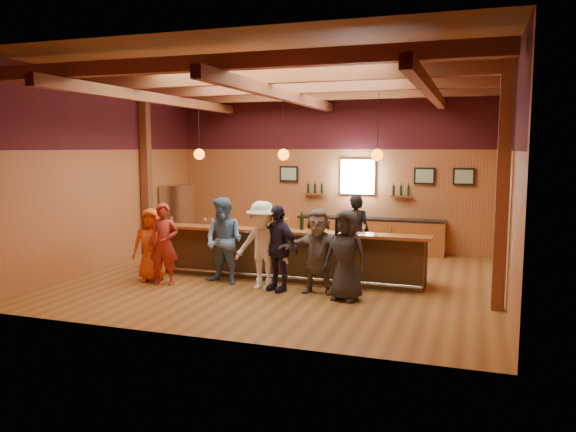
{
  "coord_description": "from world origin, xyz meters",
  "views": [
    {
      "loc": [
        3.92,
        -11.34,
        2.85
      ],
      "look_at": [
        0.0,
        0.3,
        1.35
      ],
      "focal_mm": 35.0,
      "sensor_mm": 36.0,
      "label": 1
    }
  ],
  "objects_px": {
    "customer_brown": "(318,251)",
    "bottle_a": "(302,223)",
    "customer_redvest": "(164,244)",
    "customer_white": "(262,245)",
    "ice_bucket": "(284,224)",
    "bar_counter": "(287,254)",
    "customer_dark": "(346,255)",
    "customer_orange": "(151,245)",
    "stainless_fridge": "(177,217)",
    "customer_denim": "(224,241)",
    "bartender": "(355,233)",
    "back_bar_cabinet": "(370,235)",
    "customer_navy": "(278,248)"
  },
  "relations": [
    {
      "from": "customer_navy",
      "to": "ice_bucket",
      "type": "distance_m",
      "value": 0.94
    },
    {
      "from": "stainless_fridge",
      "to": "customer_navy",
      "type": "bearing_deg",
      "value": -39.67
    },
    {
      "from": "back_bar_cabinet",
      "to": "customer_redvest",
      "type": "xyz_separation_m",
      "value": [
        -3.4,
        -4.99,
        0.38
      ]
    },
    {
      "from": "customer_white",
      "to": "bottle_a",
      "type": "bearing_deg",
      "value": 63.37
    },
    {
      "from": "customer_redvest",
      "to": "bartender",
      "type": "relative_size",
      "value": 0.96
    },
    {
      "from": "bar_counter",
      "to": "customer_dark",
      "type": "xyz_separation_m",
      "value": [
        1.64,
        -1.38,
        0.33
      ]
    },
    {
      "from": "customer_navy",
      "to": "customer_brown",
      "type": "height_order",
      "value": "customer_navy"
    },
    {
      "from": "bar_counter",
      "to": "customer_redvest",
      "type": "bearing_deg",
      "value": -147.37
    },
    {
      "from": "customer_redvest",
      "to": "customer_white",
      "type": "relative_size",
      "value": 0.96
    },
    {
      "from": "customer_brown",
      "to": "ice_bucket",
      "type": "distance_m",
      "value": 1.32
    },
    {
      "from": "customer_white",
      "to": "bottle_a",
      "type": "relative_size",
      "value": 4.68
    },
    {
      "from": "customer_white",
      "to": "stainless_fridge",
      "type": "bearing_deg",
      "value": 141.04
    },
    {
      "from": "customer_navy",
      "to": "customer_brown",
      "type": "bearing_deg",
      "value": 27.72
    },
    {
      "from": "customer_navy",
      "to": "bottle_a",
      "type": "height_order",
      "value": "customer_navy"
    },
    {
      "from": "customer_redvest",
      "to": "bartender",
      "type": "distance_m",
      "value": 4.31
    },
    {
      "from": "ice_bucket",
      "to": "customer_dark",
      "type": "bearing_deg",
      "value": -34.81
    },
    {
      "from": "customer_denim",
      "to": "bottle_a",
      "type": "distance_m",
      "value": 1.69
    },
    {
      "from": "bar_counter",
      "to": "bottle_a",
      "type": "height_order",
      "value": "bottle_a"
    },
    {
      "from": "bar_counter",
      "to": "customer_brown",
      "type": "bearing_deg",
      "value": -46.38
    },
    {
      "from": "customer_orange",
      "to": "customer_brown",
      "type": "height_order",
      "value": "customer_brown"
    },
    {
      "from": "customer_white",
      "to": "customer_redvest",
      "type": "bearing_deg",
      "value": -168.8
    },
    {
      "from": "bar_counter",
      "to": "customer_white",
      "type": "distance_m",
      "value": 1.18
    },
    {
      "from": "customer_orange",
      "to": "customer_denim",
      "type": "height_order",
      "value": "customer_denim"
    },
    {
      "from": "back_bar_cabinet",
      "to": "customer_white",
      "type": "bearing_deg",
      "value": -105.77
    },
    {
      "from": "back_bar_cabinet",
      "to": "stainless_fridge",
      "type": "bearing_deg",
      "value": -168.07
    },
    {
      "from": "customer_white",
      "to": "customer_navy",
      "type": "bearing_deg",
      "value": 1.62
    },
    {
      "from": "customer_dark",
      "to": "bar_counter",
      "type": "bearing_deg",
      "value": 151.7
    },
    {
      "from": "bar_counter",
      "to": "customer_orange",
      "type": "relative_size",
      "value": 4.02
    },
    {
      "from": "bar_counter",
      "to": "ice_bucket",
      "type": "distance_m",
      "value": 0.76
    },
    {
      "from": "customer_dark",
      "to": "bottle_a",
      "type": "bearing_deg",
      "value": 147.54
    },
    {
      "from": "customer_orange",
      "to": "customer_dark",
      "type": "relative_size",
      "value": 0.92
    },
    {
      "from": "customer_dark",
      "to": "bottle_a",
      "type": "distance_m",
      "value": 1.78
    },
    {
      "from": "customer_white",
      "to": "bartender",
      "type": "relative_size",
      "value": 1.0
    },
    {
      "from": "customer_brown",
      "to": "bottle_a",
      "type": "bearing_deg",
      "value": 119.58
    },
    {
      "from": "customer_denim",
      "to": "customer_white",
      "type": "relative_size",
      "value": 1.02
    },
    {
      "from": "customer_redvest",
      "to": "customer_white",
      "type": "bearing_deg",
      "value": -5.59
    },
    {
      "from": "ice_bucket",
      "to": "stainless_fridge",
      "type": "bearing_deg",
      "value": 146.79
    },
    {
      "from": "customer_white",
      "to": "customer_navy",
      "type": "xyz_separation_m",
      "value": [
        0.33,
        -0.01,
        -0.03
      ]
    },
    {
      "from": "customer_dark",
      "to": "customer_navy",
      "type": "bearing_deg",
      "value": -178.3
    },
    {
      "from": "stainless_fridge",
      "to": "ice_bucket",
      "type": "bearing_deg",
      "value": -33.21
    },
    {
      "from": "ice_bucket",
      "to": "customer_brown",
      "type": "bearing_deg",
      "value": -39.11
    },
    {
      "from": "back_bar_cabinet",
      "to": "customer_denim",
      "type": "xyz_separation_m",
      "value": [
        -2.25,
        -4.5,
        0.44
      ]
    },
    {
      "from": "bar_counter",
      "to": "customer_dark",
      "type": "distance_m",
      "value": 2.17
    },
    {
      "from": "stainless_fridge",
      "to": "ice_bucket",
      "type": "distance_m",
      "value": 4.97
    },
    {
      "from": "customer_denim",
      "to": "bartender",
      "type": "distance_m",
      "value": 3.11
    },
    {
      "from": "customer_orange",
      "to": "customer_denim",
      "type": "xyz_separation_m",
      "value": [
        1.59,
        0.27,
        0.13
      ]
    },
    {
      "from": "customer_brown",
      "to": "customer_denim",
      "type": "bearing_deg",
      "value": 171.31
    },
    {
      "from": "bartender",
      "to": "back_bar_cabinet",
      "type": "bearing_deg",
      "value": -94.54
    },
    {
      "from": "customer_orange",
      "to": "customer_redvest",
      "type": "xyz_separation_m",
      "value": [
        0.44,
        -0.22,
        0.07
      ]
    },
    {
      "from": "customer_redvest",
      "to": "customer_navy",
      "type": "bearing_deg",
      "value": -6.9
    }
  ]
}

